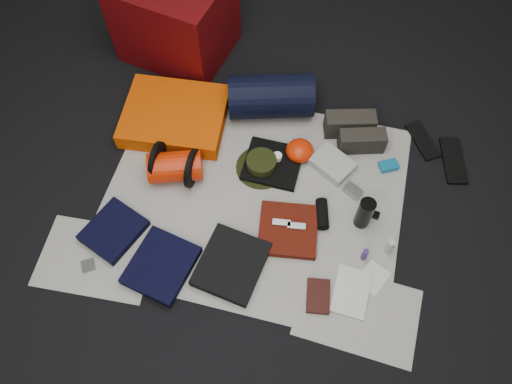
% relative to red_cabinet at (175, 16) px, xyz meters
% --- Properties ---
extents(floor, '(4.50, 4.50, 0.02)m').
position_rel_red_cabinet_xyz_m(floor, '(0.74, -0.97, -0.27)').
color(floor, black).
rests_on(floor, ground).
extents(newspaper_mat, '(1.60, 1.30, 0.01)m').
position_rel_red_cabinet_xyz_m(newspaper_mat, '(0.74, -0.97, -0.26)').
color(newspaper_mat, beige).
rests_on(newspaper_mat, floor).
extents(newspaper_sheet_front_left, '(0.61, 0.44, 0.00)m').
position_rel_red_cabinet_xyz_m(newspaper_sheet_front_left, '(0.04, -1.52, -0.26)').
color(newspaper_sheet_front_left, beige).
rests_on(newspaper_sheet_front_left, floor).
extents(newspaper_sheet_front_right, '(0.60, 0.43, 0.00)m').
position_rel_red_cabinet_xyz_m(newspaper_sheet_front_right, '(1.39, -1.47, -0.26)').
color(newspaper_sheet_front_right, beige).
rests_on(newspaper_sheet_front_right, floor).
extents(red_cabinet, '(0.72, 0.63, 0.53)m').
position_rel_red_cabinet_xyz_m(red_cabinet, '(0.00, 0.00, 0.00)').
color(red_cabinet, '#530608').
rests_on(red_cabinet, floor).
extents(sleeping_pad, '(0.63, 0.53, 0.11)m').
position_rel_red_cabinet_xyz_m(sleeping_pad, '(0.17, -0.59, -0.20)').
color(sleeping_pad, '#DA4902').
rests_on(sleeping_pad, newspaper_mat).
extents(stuff_sack, '(0.33, 0.26, 0.17)m').
position_rel_red_cabinet_xyz_m(stuff_sack, '(0.29, -0.94, -0.17)').
color(stuff_sack, red).
rests_on(stuff_sack, newspaper_mat).
extents(sack_strap_left, '(0.02, 0.22, 0.22)m').
position_rel_red_cabinet_xyz_m(sack_strap_left, '(0.19, -0.94, -0.15)').
color(sack_strap_left, black).
rests_on(sack_strap_left, newspaper_mat).
extents(sack_strap_right, '(0.03, 0.22, 0.22)m').
position_rel_red_cabinet_xyz_m(sack_strap_right, '(0.39, -0.94, -0.15)').
color(sack_strap_right, black).
rests_on(sack_strap_right, newspaper_mat).
extents(navy_duffel, '(0.54, 0.39, 0.26)m').
position_rel_red_cabinet_xyz_m(navy_duffel, '(0.69, -0.37, -0.13)').
color(navy_duffel, black).
rests_on(navy_duffel, newspaper_mat).
extents(boonie_brim, '(0.35, 0.35, 0.01)m').
position_rel_red_cabinet_xyz_m(boonie_brim, '(0.74, -0.78, -0.25)').
color(boonie_brim, black).
rests_on(boonie_brim, newspaper_mat).
extents(boonie_crown, '(0.17, 0.17, 0.07)m').
position_rel_red_cabinet_xyz_m(boonie_crown, '(0.74, -0.78, -0.21)').
color(boonie_crown, black).
rests_on(boonie_crown, boonie_brim).
extents(hiking_boot_left, '(0.31, 0.18, 0.14)m').
position_rel_red_cabinet_xyz_m(hiking_boot_left, '(1.18, -0.41, -0.19)').
color(hiking_boot_left, '#2C2822').
rests_on(hiking_boot_left, newspaper_mat).
extents(hiking_boot_right, '(0.28, 0.17, 0.13)m').
position_rel_red_cabinet_xyz_m(hiking_boot_right, '(1.26, -0.51, -0.19)').
color(hiking_boot_right, '#2C2822').
rests_on(hiking_boot_right, newspaper_mat).
extents(flip_flop_left, '(0.23, 0.28, 0.01)m').
position_rel_red_cabinet_xyz_m(flip_flop_left, '(1.61, -0.37, -0.26)').
color(flip_flop_left, black).
rests_on(flip_flop_left, floor).
extents(flip_flop_right, '(0.18, 0.33, 0.02)m').
position_rel_red_cabinet_xyz_m(flip_flop_right, '(1.79, -0.47, -0.26)').
color(flip_flop_right, black).
rests_on(flip_flop_right, floor).
extents(trousers_navy_a, '(0.34, 0.36, 0.05)m').
position_rel_red_cabinet_xyz_m(trousers_navy_a, '(0.08, -1.36, -0.24)').
color(trousers_navy_a, black).
rests_on(trousers_navy_a, newspaper_mat).
extents(trousers_navy_b, '(0.35, 0.38, 0.05)m').
position_rel_red_cabinet_xyz_m(trousers_navy_b, '(0.39, -1.48, -0.23)').
color(trousers_navy_b, black).
rests_on(trousers_navy_b, newspaper_mat).
extents(trousers_charcoal, '(0.35, 0.39, 0.05)m').
position_rel_red_cabinet_xyz_m(trousers_charcoal, '(0.73, -1.39, -0.23)').
color(trousers_charcoal, black).
rests_on(trousers_charcoal, newspaper_mat).
extents(black_tshirt, '(0.31, 0.29, 0.03)m').
position_rel_red_cabinet_xyz_m(black_tshirt, '(0.80, -0.75, -0.24)').
color(black_tshirt, black).
rests_on(black_tshirt, newspaper_mat).
extents(red_shirt, '(0.34, 0.34, 0.04)m').
position_rel_red_cabinet_xyz_m(red_shirt, '(0.97, -1.13, -0.24)').
color(red_shirt, '#4D1208').
rests_on(red_shirt, newspaper_mat).
extents(orange_stuff_sack, '(0.21, 0.21, 0.10)m').
position_rel_red_cabinet_xyz_m(orange_stuff_sack, '(0.93, -0.65, -0.21)').
color(orange_stuff_sack, red).
rests_on(orange_stuff_sack, newspaper_mat).
extents(first_aid_pouch, '(0.28, 0.26, 0.06)m').
position_rel_red_cabinet_xyz_m(first_aid_pouch, '(1.13, -0.67, -0.23)').
color(first_aid_pouch, '#98A199').
rests_on(first_aid_pouch, newspaper_mat).
extents(water_bottle, '(0.09, 0.09, 0.21)m').
position_rel_red_cabinet_xyz_m(water_bottle, '(1.34, -0.98, -0.15)').
color(water_bottle, black).
rests_on(water_bottle, newspaper_mat).
extents(speaker, '(0.10, 0.18, 0.06)m').
position_rel_red_cabinet_xyz_m(speaker, '(1.13, -1.00, -0.23)').
color(speaker, black).
rests_on(speaker, newspaper_mat).
extents(compact_camera, '(0.12, 0.10, 0.04)m').
position_rel_red_cabinet_xyz_m(compact_camera, '(1.27, -0.81, -0.24)').
color(compact_camera, '#9D9EA2').
rests_on(compact_camera, newspaper_mat).
extents(cyan_case, '(0.12, 0.11, 0.03)m').
position_rel_red_cabinet_xyz_m(cyan_case, '(1.44, -0.60, -0.24)').
color(cyan_case, '#0E638B').
rests_on(cyan_case, newspaper_mat).
extents(toiletry_purple, '(0.04, 0.04, 0.09)m').
position_rel_red_cabinet_xyz_m(toiletry_purple, '(1.38, -1.18, -0.21)').
color(toiletry_purple, navy).
rests_on(toiletry_purple, newspaper_mat).
extents(toiletry_clear, '(0.04, 0.04, 0.11)m').
position_rel_red_cabinet_xyz_m(toiletry_clear, '(1.49, -1.11, -0.20)').
color(toiletry_clear, '#A8ACA8').
rests_on(toiletry_clear, newspaper_mat).
extents(paperback_book, '(0.14, 0.19, 0.02)m').
position_rel_red_cabinet_xyz_m(paperback_book, '(1.19, -1.44, -0.25)').
color(paperback_book, black).
rests_on(paperback_book, newspaper_mat).
extents(map_booklet, '(0.18, 0.26, 0.01)m').
position_rel_red_cabinet_xyz_m(map_booklet, '(1.35, -1.38, -0.25)').
color(map_booklet, beige).
rests_on(map_booklet, newspaper_mat).
extents(map_printout, '(0.18, 0.19, 0.01)m').
position_rel_red_cabinet_xyz_m(map_printout, '(1.44, -1.28, -0.26)').
color(map_printout, beige).
rests_on(map_printout, newspaper_mat).
extents(sunglasses, '(0.10, 0.05, 0.02)m').
position_rel_red_cabinet_xyz_m(sunglasses, '(1.38, -0.92, -0.25)').
color(sunglasses, black).
rests_on(sunglasses, newspaper_mat).
extents(key_cluster, '(0.09, 0.09, 0.01)m').
position_rel_red_cabinet_xyz_m(key_cluster, '(0.03, -1.57, -0.25)').
color(key_cluster, '#9D9EA2').
rests_on(key_cluster, newspaper_mat).
extents(tape_roll, '(0.05, 0.05, 0.04)m').
position_rel_red_cabinet_xyz_m(tape_roll, '(0.82, -0.72, -0.21)').
color(tape_roll, white).
rests_on(tape_roll, black_tshirt).
extents(energy_bar_a, '(0.10, 0.05, 0.01)m').
position_rel_red_cabinet_xyz_m(energy_bar_a, '(0.93, -1.11, -0.21)').
color(energy_bar_a, '#9D9EA2').
rests_on(energy_bar_a, red_shirt).
extents(energy_bar_b, '(0.10, 0.05, 0.01)m').
position_rel_red_cabinet_xyz_m(energy_bar_b, '(1.01, -1.11, -0.21)').
color(energy_bar_b, '#9D9EA2').
rests_on(energy_bar_b, red_shirt).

